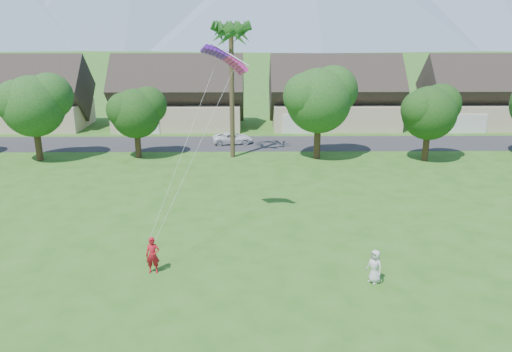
{
  "coord_description": "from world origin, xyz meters",
  "views": [
    {
      "loc": [
        -0.35,
        -17.79,
        12.41
      ],
      "look_at": [
        0.0,
        10.0,
        3.8
      ],
      "focal_mm": 35.0,
      "sensor_mm": 36.0,
      "label": 1
    }
  ],
  "objects_px": {
    "watcher": "(375,266)",
    "parafoil_kite": "(226,57)",
    "parked_car": "(233,138)",
    "kite_flyer": "(153,255)"
  },
  "relations": [
    {
      "from": "watcher",
      "to": "parked_car",
      "type": "xyz_separation_m",
      "value": [
        -7.97,
        29.69,
        -0.28
      ]
    },
    {
      "from": "parked_car",
      "to": "parafoil_kite",
      "type": "distance_m",
      "value": 24.25
    },
    {
      "from": "watcher",
      "to": "parafoil_kite",
      "type": "relative_size",
      "value": 0.58
    },
    {
      "from": "parafoil_kite",
      "to": "parked_car",
      "type": "bearing_deg",
      "value": 79.64
    },
    {
      "from": "kite_flyer",
      "to": "watcher",
      "type": "relative_size",
      "value": 1.12
    },
    {
      "from": "parked_car",
      "to": "watcher",
      "type": "bearing_deg",
      "value": -173.02
    },
    {
      "from": "kite_flyer",
      "to": "parafoil_kite",
      "type": "distance_m",
      "value": 12.02
    },
    {
      "from": "parked_car",
      "to": "parafoil_kite",
      "type": "relative_size",
      "value": 1.42
    },
    {
      "from": "parked_car",
      "to": "parafoil_kite",
      "type": "xyz_separation_m",
      "value": [
        0.45,
        -22.14,
        9.89
      ]
    },
    {
      "from": "watcher",
      "to": "parafoil_kite",
      "type": "bearing_deg",
      "value": -173.42
    }
  ]
}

